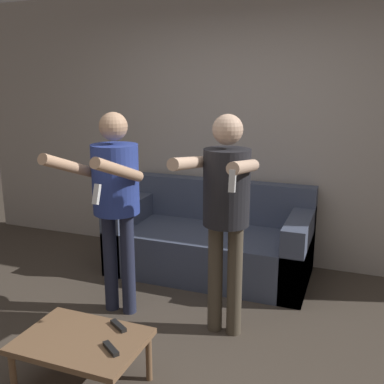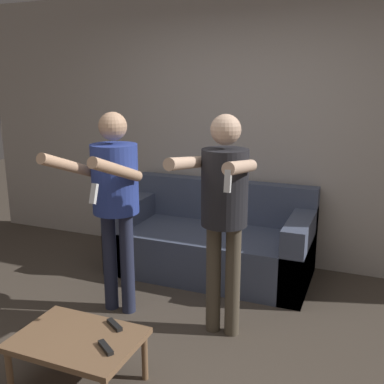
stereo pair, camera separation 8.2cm
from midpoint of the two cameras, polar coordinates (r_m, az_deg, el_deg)
name	(u,v)px [view 2 (the right image)]	position (r m, az deg, el deg)	size (l,w,h in m)	color
ground_plane	(159,370)	(3.16, -3.45, -21.64)	(14.00, 14.00, 0.00)	#4C4238
wall_back	(249,130)	(4.56, 7.78, 7.77)	(6.40, 0.06, 2.70)	beige
couch	(212,243)	(4.42, 3.13, -6.49)	(1.89, 0.90, 0.85)	#4C5670
person_standing_left	(114,190)	(3.49, -9.22, 0.26)	(0.48, 0.79, 1.61)	#282D47
person_standing_right	(224,201)	(3.13, 4.79, -1.21)	(0.45, 0.70, 1.62)	brown
coffee_table	(78,343)	(2.91, -13.50, -18.13)	(0.74, 0.53, 0.35)	#846042
remote_near	(106,347)	(2.74, -10.02, -18.87)	(0.14, 0.11, 0.02)	black
remote_far	(115,325)	(2.94, -8.99, -16.33)	(0.15, 0.11, 0.02)	black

